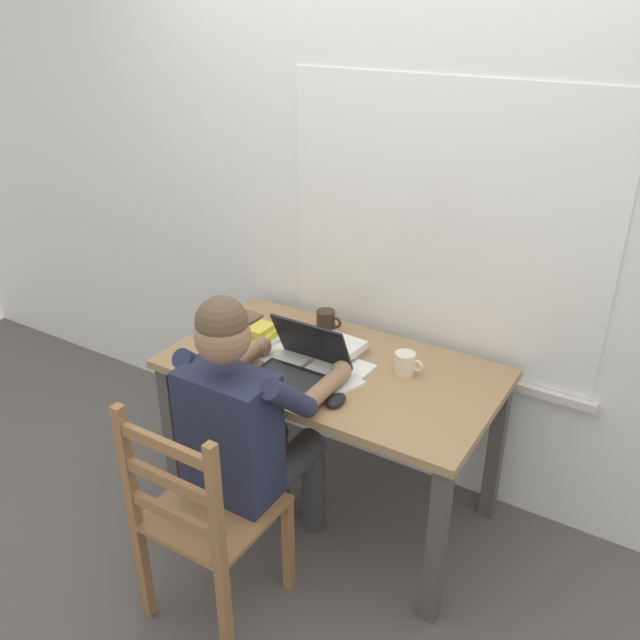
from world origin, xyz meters
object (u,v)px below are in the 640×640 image
(coffee_mug_white, at_px, (405,363))
(book_stack_main, at_px, (256,334))
(computer_mouse, at_px, (336,400))
(wooden_chair, at_px, (203,517))
(seated_person, at_px, (248,425))
(desk, at_px, (332,386))
(book_stack_side, at_px, (342,347))
(coffee_mug_dark, at_px, (326,321))
(laptop, at_px, (298,366))

(coffee_mug_white, xyz_separation_m, book_stack_main, (-0.66, -0.10, -0.00))
(computer_mouse, xyz_separation_m, book_stack_main, (-0.54, 0.23, 0.02))
(wooden_chair, height_order, book_stack_main, wooden_chair)
(computer_mouse, bearing_deg, coffee_mug_white, 70.17)
(seated_person, distance_m, coffee_mug_white, 0.67)
(seated_person, xyz_separation_m, book_stack_main, (-0.29, 0.44, 0.10))
(desk, xyz_separation_m, seated_person, (-0.09, -0.45, 0.04))
(desk, height_order, book_stack_main, book_stack_main)
(seated_person, relative_size, computer_mouse, 12.39)
(book_stack_side, bearing_deg, book_stack_main, -163.27)
(wooden_chair, distance_m, book_stack_side, 0.89)
(computer_mouse, bearing_deg, book_stack_main, 156.50)
(book_stack_main, height_order, book_stack_side, book_stack_main)
(wooden_chair, height_order, book_stack_side, wooden_chair)
(seated_person, relative_size, coffee_mug_white, 10.22)
(coffee_mug_dark, bearing_deg, seated_person, -82.93)
(book_stack_side, bearing_deg, wooden_chair, -95.28)
(book_stack_side, bearing_deg, coffee_mug_dark, 138.44)
(desk, height_order, computer_mouse, computer_mouse)
(wooden_chair, distance_m, book_stack_main, 0.85)
(computer_mouse, distance_m, coffee_mug_white, 0.36)
(coffee_mug_dark, bearing_deg, book_stack_main, -128.17)
(coffee_mug_dark, bearing_deg, wooden_chair, -84.94)
(desk, height_order, laptop, laptop)
(laptop, xyz_separation_m, computer_mouse, (0.22, -0.09, -0.03))
(wooden_chair, bearing_deg, book_stack_side, 84.72)
(coffee_mug_white, bearing_deg, coffee_mug_dark, 161.63)
(seated_person, bearing_deg, book_stack_side, 82.08)
(seated_person, relative_size, wooden_chair, 1.33)
(desk, height_order, coffee_mug_white, coffee_mug_white)
(seated_person, relative_size, book_stack_main, 5.94)
(desk, bearing_deg, book_stack_main, -179.47)
(seated_person, distance_m, wooden_chair, 0.36)
(desk, xyz_separation_m, laptop, (-0.07, -0.15, 0.15))
(wooden_chair, xyz_separation_m, book_stack_side, (0.08, 0.83, 0.31))
(computer_mouse, bearing_deg, seated_person, -140.24)
(book_stack_main, bearing_deg, coffee_mug_dark, 51.83)
(desk, bearing_deg, computer_mouse, -56.46)
(coffee_mug_dark, distance_m, book_stack_side, 0.22)
(coffee_mug_white, height_order, book_stack_main, coffee_mug_white)
(laptop, height_order, book_stack_side, laptop)
(wooden_chair, bearing_deg, seated_person, 90.00)
(book_stack_side, bearing_deg, coffee_mug_white, -1.48)
(coffee_mug_white, height_order, coffee_mug_dark, coffee_mug_dark)
(laptop, bearing_deg, coffee_mug_dark, 105.98)
(desk, bearing_deg, coffee_mug_white, 19.38)
(seated_person, bearing_deg, computer_mouse, 39.76)
(desk, bearing_deg, coffee_mug_dark, 125.83)
(book_stack_side, bearing_deg, laptop, -100.67)
(laptop, relative_size, computer_mouse, 3.30)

